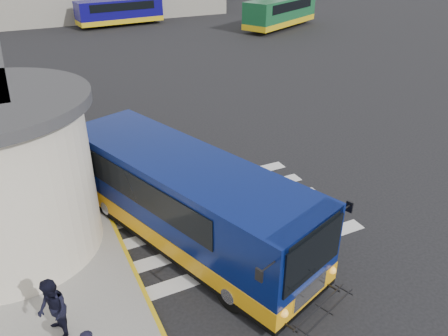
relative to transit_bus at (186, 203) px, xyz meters
name	(u,v)px	position (x,y,z in m)	size (l,w,h in m)	color
ground	(225,203)	(2.03, 1.36, -1.36)	(140.00, 140.00, 0.00)	black
curb_strip	(91,177)	(-2.02, 5.36, -1.28)	(0.12, 34.00, 0.16)	gold
crosswalk	(223,217)	(1.53, 0.56, -1.35)	(8.00, 5.35, 0.01)	silver
transit_bus	(186,203)	(0.00, 0.00, 0.00)	(6.01, 10.32, 2.84)	#071659
pedestrian_b	(53,310)	(-4.29, -2.37, -0.36)	(0.82, 0.64, 1.69)	black
far_bus_a	(119,11)	(7.43, 37.22, 0.12)	(9.04, 3.26, 2.28)	#0D085F
far_bus_b	(281,11)	(21.86, 28.62, 0.29)	(10.04, 6.85, 2.54)	#16562E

